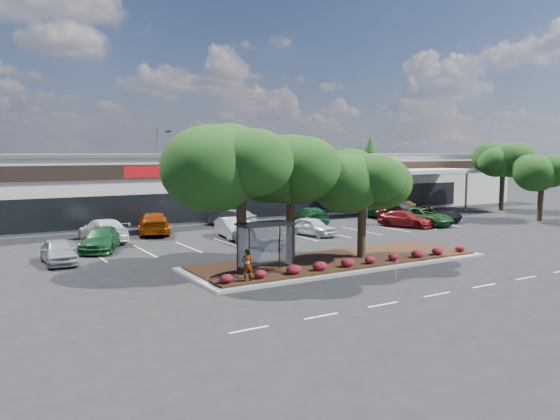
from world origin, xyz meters
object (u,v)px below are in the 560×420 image
light_pole (160,183)px  car_0 (58,252)px  survey_stake (397,268)px  car_1 (101,239)px

light_pole → car_0: 17.50m
light_pole → survey_stake: size_ratio=8.37×
car_0 → car_1: bearing=45.1°
light_pole → car_1: light_pole is taller
car_1 → light_pole: bearing=79.1°
car_0 → car_1: size_ratio=0.81×
light_pole → survey_stake: (3.29, -26.71, -3.06)m
survey_stake → car_1: size_ratio=0.20×
car_1 → car_0: bearing=-110.0°
light_pole → car_0: (-10.62, -13.58, -3.00)m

